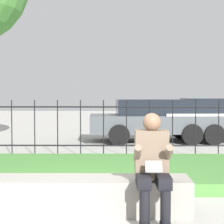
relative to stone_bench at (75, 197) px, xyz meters
name	(u,v)px	position (x,y,z in m)	size (l,w,h in m)	color
ground_plane	(71,213)	(-0.05, 0.00, -0.19)	(60.00, 60.00, 0.00)	#B2AFA8
stone_bench	(75,197)	(0.00, 0.00, 0.00)	(2.80, 0.54, 0.43)	gray
person_seated_reader	(152,163)	(0.92, -0.30, 0.47)	(0.42, 0.73, 1.23)	black
grass_berm	(85,171)	(-0.05, 2.07, -0.10)	(8.41, 2.74, 0.19)	#4C893D
iron_fence	(92,127)	(-0.05, 4.16, 0.50)	(6.41, 0.03, 1.32)	black
car_parked_center	(160,119)	(1.88, 7.06, 0.51)	(4.50, 2.07, 1.31)	#4C5156
car_parked_right	(223,118)	(3.85, 7.14, 0.52)	(3.98, 2.00, 1.34)	silver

